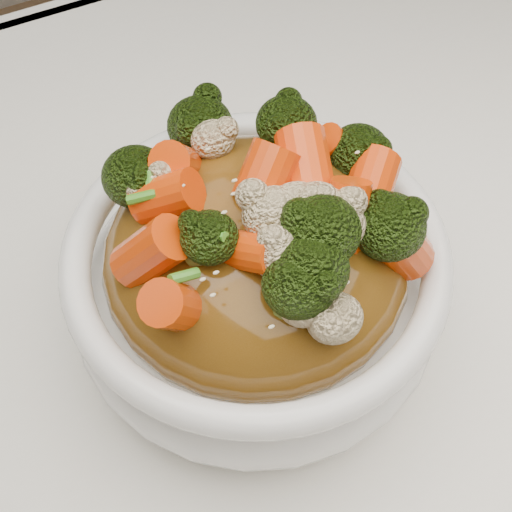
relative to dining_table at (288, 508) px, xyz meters
name	(u,v)px	position (x,y,z in m)	size (l,w,h in m)	color
dining_table	(288,508)	(0.00, 0.00, 0.00)	(1.20, 0.80, 0.75)	brown
tablecloth	(305,339)	(0.00, 0.00, 0.35)	(1.20, 0.80, 0.04)	white
bowl	(256,288)	(-0.03, 0.01, 0.42)	(0.23, 0.23, 0.09)	white
sauce_base	(256,259)	(-0.03, 0.01, 0.45)	(0.18, 0.18, 0.10)	brown
carrots	(256,186)	(-0.03, 0.01, 0.52)	(0.18, 0.18, 0.05)	#D83D07
broccoli	(256,187)	(-0.03, 0.01, 0.51)	(0.18, 0.18, 0.05)	black
cauliflower	(256,190)	(-0.03, 0.01, 0.51)	(0.18, 0.18, 0.04)	beige
scallions	(256,184)	(-0.03, 0.01, 0.52)	(0.14, 0.14, 0.02)	#3D861F
sesame_seeds	(256,184)	(-0.03, 0.01, 0.52)	(0.16, 0.16, 0.01)	beige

